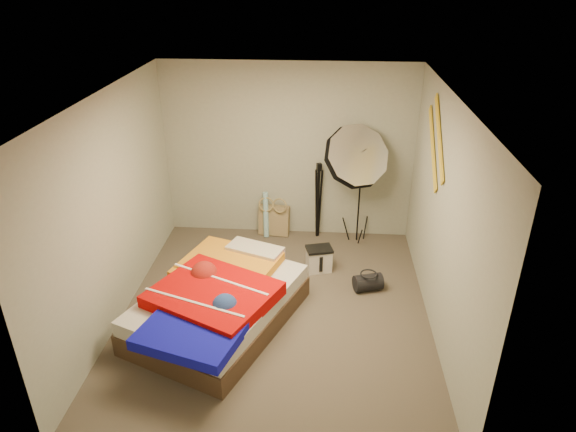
# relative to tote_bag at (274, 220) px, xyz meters

# --- Properties ---
(floor) EXTENTS (4.00, 4.00, 0.00)m
(floor) POSITION_rel_tote_bag_xyz_m (0.20, -1.90, -0.22)
(floor) COLOR brown
(floor) RESTS_ON ground
(ceiling) EXTENTS (4.00, 4.00, 0.00)m
(ceiling) POSITION_rel_tote_bag_xyz_m (0.20, -1.90, 2.28)
(ceiling) COLOR silver
(ceiling) RESTS_ON wall_back
(wall_back) EXTENTS (3.50, 0.00, 3.50)m
(wall_back) POSITION_rel_tote_bag_xyz_m (0.20, 0.10, 1.03)
(wall_back) COLOR #9B9F8F
(wall_back) RESTS_ON floor
(wall_front) EXTENTS (3.50, 0.00, 3.50)m
(wall_front) POSITION_rel_tote_bag_xyz_m (0.20, -3.90, 1.03)
(wall_front) COLOR #9B9F8F
(wall_front) RESTS_ON floor
(wall_left) EXTENTS (0.00, 4.00, 4.00)m
(wall_left) POSITION_rel_tote_bag_xyz_m (-1.55, -1.90, 1.03)
(wall_left) COLOR #9B9F8F
(wall_left) RESTS_ON floor
(wall_right) EXTENTS (0.00, 4.00, 4.00)m
(wall_right) POSITION_rel_tote_bag_xyz_m (1.95, -1.90, 1.03)
(wall_right) COLOR #9B9F8F
(wall_right) RESTS_ON floor
(tote_bag) EXTENTS (0.47, 0.25, 0.46)m
(tote_bag) POSITION_rel_tote_bag_xyz_m (0.00, 0.00, 0.00)
(tote_bag) COLOR #9E8860
(tote_bag) RESTS_ON floor
(wrapping_roll) EXTENTS (0.10, 0.20, 0.67)m
(wrapping_roll) POSITION_rel_tote_bag_xyz_m (-0.12, -0.06, 0.11)
(wrapping_roll) COLOR #44A0B5
(wrapping_roll) RESTS_ON floor
(camera_case) EXTENTS (0.35, 0.29, 0.31)m
(camera_case) POSITION_rel_tote_bag_xyz_m (0.68, -0.96, -0.07)
(camera_case) COLOR silver
(camera_case) RESTS_ON floor
(duffel_bag) EXTENTS (0.39, 0.30, 0.21)m
(duffel_bag) POSITION_rel_tote_bag_xyz_m (1.29, -1.37, -0.12)
(duffel_bag) COLOR black
(duffel_bag) RESTS_ON floor
(wall_stripe_upper) EXTENTS (0.02, 0.91, 0.78)m
(wall_stripe_upper) POSITION_rel_tote_bag_xyz_m (1.93, -1.30, 1.73)
(wall_stripe_upper) COLOR gold
(wall_stripe_upper) RESTS_ON wall_right
(wall_stripe_lower) EXTENTS (0.02, 0.91, 0.78)m
(wall_stripe_lower) POSITION_rel_tote_bag_xyz_m (1.93, -1.05, 1.53)
(wall_stripe_lower) COLOR gold
(wall_stripe_lower) RESTS_ON wall_right
(bed) EXTENTS (1.97, 2.37, 0.56)m
(bed) POSITION_rel_tote_bag_xyz_m (-0.41, -2.15, 0.06)
(bed) COLOR #493424
(bed) RESTS_ON floor
(photo_umbrella) EXTENTS (0.97, 0.88, 1.85)m
(photo_umbrella) POSITION_rel_tote_bag_xyz_m (1.11, -0.26, 1.11)
(photo_umbrella) COLOR black
(photo_umbrella) RESTS_ON floor
(camera_tripod) EXTENTS (0.08, 0.08, 1.14)m
(camera_tripod) POSITION_rel_tote_bag_xyz_m (0.64, -0.02, 0.43)
(camera_tripod) COLOR black
(camera_tripod) RESTS_ON floor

